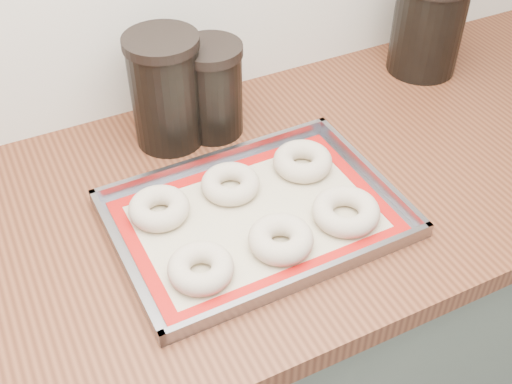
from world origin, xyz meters
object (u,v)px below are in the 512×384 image
bagel_back_right (303,161)px  bagel_front_mid (281,239)px  canister_mid (212,89)px  canister_right (428,24)px  bagel_front_right (346,211)px  bagel_back_left (159,208)px  canister_left (166,90)px  bagel_front_left (201,268)px  baking_tray (256,216)px  bagel_back_mid (230,184)px

bagel_back_right → bagel_front_mid: bearing=-129.4°
canister_mid → canister_right: canister_right is taller
bagel_front_right → bagel_back_left: 0.30m
canister_left → canister_right: bearing=-0.2°
bagel_front_left → canister_left: 0.37m
bagel_back_right → canister_right: canister_right is taller
bagel_back_left → canister_left: (0.09, 0.20, 0.09)m
baking_tray → bagel_front_right: 0.15m
bagel_back_mid → canister_right: 0.58m
bagel_front_right → canister_mid: (-0.09, 0.33, 0.07)m
baking_tray → bagel_back_mid: bagel_back_mid is taller
bagel_back_left → bagel_back_right: same height
bagel_back_mid → canister_mid: canister_mid is taller
canister_mid → bagel_front_left: bearing=-116.5°
canister_mid → bagel_back_mid: bearing=-104.9°
bagel_front_left → bagel_back_mid: bearing=52.2°
bagel_front_mid → bagel_front_right: bagel_front_mid is taller
canister_right → bagel_front_mid: bearing=-147.0°
canister_left → bagel_back_right: bearing=-47.9°
bagel_back_mid → canister_mid: 0.20m
bagel_front_right → bagel_back_left: same height
bagel_back_left → canister_right: size_ratio=0.48×
baking_tray → bagel_front_left: (-0.13, -0.08, 0.01)m
bagel_front_right → bagel_back_left: size_ratio=1.11×
bagel_front_mid → canister_mid: canister_mid is taller
bagel_back_mid → bagel_back_right: bagel_back_right is taller
bagel_front_mid → bagel_back_right: bearing=50.6°
baking_tray → canister_mid: canister_mid is taller
baking_tray → bagel_back_left: bagel_back_left is taller
bagel_front_mid → canister_right: 0.64m
bagel_front_right → canister_right: 0.54m
bagel_back_mid → canister_right: bearing=19.2°
bagel_front_mid → bagel_front_left: bearing=179.6°
bagel_front_mid → bagel_front_right: 0.12m
bagel_back_mid → bagel_back_right: 0.14m
canister_mid → bagel_front_right: bearing=-74.7°
bagel_front_mid → canister_left: (-0.05, 0.35, 0.08)m
bagel_front_left → bagel_front_right: bearing=1.7°
bagel_back_left → baking_tray: bearing=-27.7°
baking_tray → bagel_front_mid: bagel_front_mid is taller
bagel_front_right → canister_mid: bearing=105.3°
bagel_back_mid → canister_right: (0.55, 0.19, 0.08)m
canister_left → baking_tray: bearing=-80.3°
canister_right → canister_mid: bearing=-179.1°
bagel_back_left → bagel_back_right: bearing=0.3°
bagel_front_left → bagel_front_mid: (0.13, -0.00, 0.00)m
bagel_front_left → bagel_back_right: size_ratio=0.95×
bagel_back_mid → bagel_back_right: size_ratio=0.96×
bagel_front_right → canister_left: size_ratio=0.52×
bagel_front_right → canister_right: (0.41, 0.34, 0.08)m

